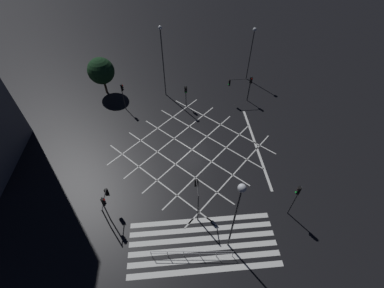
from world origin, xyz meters
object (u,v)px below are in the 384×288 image
Objects in this scene: traffic_light_se_main at (296,195)px; street_lamp_east at (238,205)px; traffic_light_sw_main at (105,205)px; traffic_light_nw_main at (123,92)px; street_tree_near at (101,71)px; traffic_light_sw_cross at (106,201)px; street_lamp_west at (162,52)px; traffic_light_median_north at (186,92)px; traffic_light_ne_cross at (250,84)px; traffic_light_ne_main at (238,84)px; traffic_light_median_south at (197,193)px; street_lamp_far at (252,44)px.

traffic_light_se_main is 7.73m from street_lamp_east.
traffic_light_sw_main is 16.84m from traffic_light_nw_main.
street_tree_near reaches higher than traffic_light_se_main.
traffic_light_se_main is (16.96, -0.76, 0.49)m from traffic_light_sw_main.
traffic_light_sw_main is 1.17× the size of traffic_light_sw_cross.
traffic_light_nw_main is 0.40× the size of street_lamp_west.
traffic_light_se_main is at bearing 26.15° from traffic_light_median_north.
traffic_light_sw_main is 16.99m from traffic_light_se_main.
street_tree_near is at bearing -110.45° from traffic_light_median_north.
traffic_light_ne_main is (-1.72, 0.12, -0.03)m from traffic_light_ne_cross.
traffic_light_se_main is at bearing -60.98° from street_lamp_west.
traffic_light_ne_cross is 1.05× the size of traffic_light_ne_main.
street_tree_near reaches higher than traffic_light_nw_main.
traffic_light_sw_cross is at bearing -80.76° from street_tree_near.
traffic_light_median_south reaches higher than traffic_light_sw_main.
street_lamp_far is (10.29, 22.87, 2.74)m from traffic_light_median_south.
traffic_light_median_south is 5.77m from street_lamp_east.
street_lamp_far is at bearing -117.06° from traffic_light_ne_main.
traffic_light_ne_main is 0.37× the size of street_lamp_west.
traffic_light_ne_cross is 1.05× the size of traffic_light_sw_main.
traffic_light_nw_main is (-8.28, 16.58, -0.16)m from traffic_light_median_south.
street_lamp_far is 1.47× the size of street_tree_near.
street_lamp_east is at bearing -106.52° from street_lamp_far.
traffic_light_median_south is at bearing -0.38° from traffic_light_median_north.
traffic_light_median_south is 8.30m from traffic_light_sw_cross.
traffic_light_sw_main reaches higher than traffic_light_median_north.
street_lamp_far reaches higher than traffic_light_sw_cross.
street_lamp_east is at bearing 6.61° from traffic_light_median_north.
traffic_light_se_main is 0.44× the size of street_lamp_west.
traffic_light_median_north is at bearing -47.46° from street_lamp_west.
street_lamp_far is 22.09m from street_tree_near.
traffic_light_median_north is (-7.28, -0.66, -0.42)m from traffic_light_ne_main.
traffic_light_sw_main is 29.80m from street_lamp_far.
street_lamp_west is (-11.45, 20.64, 3.51)m from traffic_light_se_main.
traffic_light_sw_cross is 12.27m from street_lamp_east.
traffic_light_ne_cross is 24.13m from traffic_light_sw_cross.
street_tree_near is at bearing -174.87° from street_lamp_far.
traffic_light_median_north is (0.11, 16.53, -0.71)m from traffic_light_median_south.
traffic_light_sw_cross is 0.39× the size of street_lamp_far.
traffic_light_sw_main is 23.43m from traffic_light_ne_main.
traffic_light_sw_main is at bearing 48.17° from traffic_light_ne_main.
traffic_light_median_south reaches higher than traffic_light_ne_main.
traffic_light_ne_main is (15.63, 17.46, 0.11)m from traffic_light_sw_main.
street_lamp_far is at bearing 73.48° from street_lamp_east.
traffic_light_sw_main is at bearing 162.68° from street_lamp_east.
traffic_light_sw_main reaches higher than traffic_light_sw_cross.
traffic_light_se_main reaches higher than traffic_light_median_south.
traffic_light_median_north is 12.57m from street_tree_near.
traffic_light_sw_main and traffic_light_ne_main have the same top height.
street_lamp_west is at bearing -13.47° from traffic_light_ne_main.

